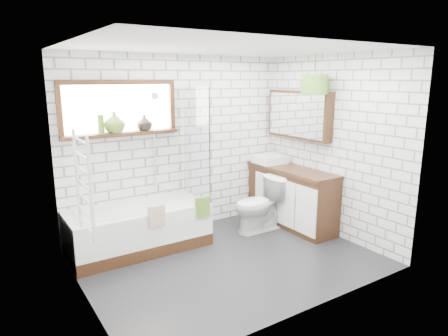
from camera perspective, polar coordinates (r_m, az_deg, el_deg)
floor at (r=5.02m, az=0.85°, el=-13.05°), size 3.40×2.60×0.01m
ceiling at (r=4.54m, az=0.96°, el=16.83°), size 3.40×2.60×0.01m
wall_back at (r=5.73m, az=-6.39°, el=3.31°), size 3.40×0.01×2.50m
wall_front at (r=3.64m, az=12.42°, el=-2.40°), size 3.40×0.01×2.50m
wall_left at (r=3.96m, az=-20.10°, el=-1.67°), size 0.01×2.60×2.50m
wall_right at (r=5.73m, az=15.23°, el=2.94°), size 0.01×2.60×2.50m
window at (r=5.30m, az=-14.63°, el=8.21°), size 1.52×0.16×0.68m
towel_radiator at (r=3.98m, az=-19.41°, el=-2.28°), size 0.06×0.52×1.00m
mirror_cabinet at (r=6.03m, az=10.66°, el=7.47°), size 0.16×1.20×0.70m
shower_riser at (r=5.51m, az=-9.93°, el=3.87°), size 0.02×0.02×1.30m
bathtub at (r=5.32m, az=-12.07°, el=-8.43°), size 1.76×0.78×0.57m
shower_screen at (r=5.40m, az=-4.02°, el=3.54°), size 0.02×0.72×1.50m
towel_green at (r=5.19m, az=-3.06°, el=-5.59°), size 0.20×0.05×0.27m
towel_beige at (r=4.92m, az=-9.59°, el=-6.80°), size 0.21×0.05×0.27m
vanity at (r=6.09m, az=9.56°, el=-4.04°), size 0.50×1.54×0.88m
basin at (r=6.26m, az=6.56°, el=1.28°), size 0.44×0.38×0.13m
tap at (r=6.35m, az=7.70°, el=1.99°), size 0.04×0.04×0.15m
toilet at (r=5.81m, az=5.09°, el=-5.24°), size 0.45×0.77×0.79m
vase_olive at (r=5.26m, az=-15.37°, el=6.14°), size 0.31×0.31×0.27m
vase_dark at (r=5.40m, az=-11.28°, el=6.16°), size 0.27×0.27×0.21m
bottle at (r=5.21m, az=-17.17°, el=5.77°), size 0.10×0.10×0.24m
pendant at (r=5.57m, az=12.79°, el=11.60°), size 0.36×0.36×0.26m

